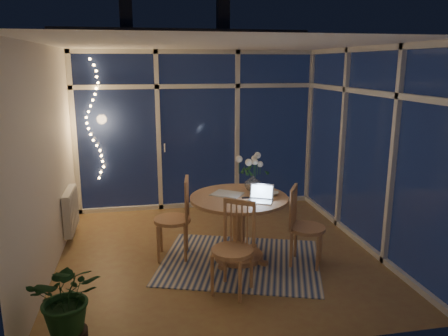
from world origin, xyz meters
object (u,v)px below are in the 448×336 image
(flower_vase, at_px, (253,182))
(chair_right, at_px, (307,226))
(chair_left, at_px, (172,218))
(laptop, at_px, (260,193))
(potted_plant, at_px, (69,307))
(dining_table, at_px, (239,228))
(chair_front, at_px, (232,249))

(flower_vase, bearing_deg, chair_right, -44.58)
(chair_left, distance_m, laptop, 1.16)
(laptop, xyz_separation_m, potted_plant, (-1.99, -1.20, -0.54))
(laptop, bearing_deg, dining_table, 155.16)
(potted_plant, bearing_deg, dining_table, 38.75)
(chair_right, xyz_separation_m, chair_front, (-1.02, -0.48, 0.01))
(potted_plant, bearing_deg, flower_vase, 39.48)
(laptop, height_order, potted_plant, laptop)
(chair_left, distance_m, chair_front, 1.14)
(chair_left, distance_m, potted_plant, 1.94)
(chair_right, bearing_deg, flower_vase, 74.56)
(potted_plant, bearing_deg, chair_left, 58.93)
(dining_table, relative_size, flower_vase, 5.67)
(laptop, distance_m, flower_vase, 0.47)
(chair_left, height_order, laptop, chair_left)
(flower_vase, bearing_deg, chair_front, -115.18)
(chair_left, height_order, chair_right, chair_left)
(flower_vase, bearing_deg, dining_table, -135.28)
(potted_plant, bearing_deg, chair_front, 22.91)
(chair_left, xyz_separation_m, laptop, (1.00, -0.46, 0.40))
(dining_table, xyz_separation_m, chair_left, (-0.80, 0.21, 0.11))
(dining_table, distance_m, chair_right, 0.83)
(dining_table, relative_size, chair_front, 1.19)
(dining_table, xyz_separation_m, laptop, (0.20, -0.24, 0.51))
(chair_right, bearing_deg, chair_front, 144.53)
(dining_table, distance_m, potted_plant, 2.30)
(chair_left, relative_size, potted_plant, 1.37)
(chair_left, xyz_separation_m, flower_vase, (1.03, 0.01, 0.40))
(dining_table, distance_m, chair_left, 0.84)
(chair_front, bearing_deg, laptop, 86.90)
(dining_table, distance_m, flower_vase, 0.60)
(laptop, distance_m, potted_plant, 2.39)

